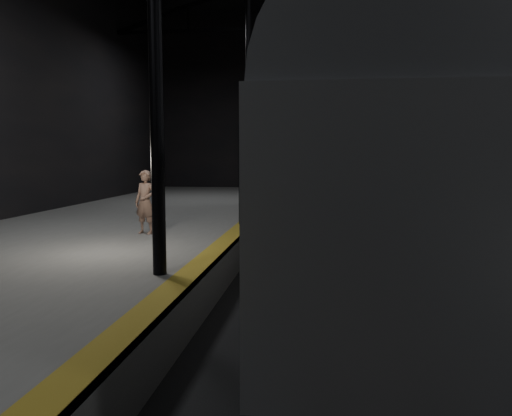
# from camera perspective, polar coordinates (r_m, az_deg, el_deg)

# --- Properties ---
(ground) EXTENTS (44.00, 44.00, 0.00)m
(ground) POSITION_cam_1_polar(r_m,az_deg,el_deg) (13.59, 10.37, -8.07)
(ground) COLOR black
(ground) RESTS_ON ground
(platform_left) EXTENTS (9.00, 43.80, 1.00)m
(platform_left) POSITION_cam_1_polar(r_m,az_deg,el_deg) (15.07, -19.51, -4.98)
(platform_left) COLOR #595956
(platform_left) RESTS_ON ground
(tactile_strip) EXTENTS (0.50, 43.80, 0.01)m
(tactile_strip) POSITION_cam_1_polar(r_m,az_deg,el_deg) (13.60, -3.38, -3.64)
(tactile_strip) COLOR olive
(tactile_strip) RESTS_ON platform_left
(track) EXTENTS (2.40, 43.00, 0.24)m
(track) POSITION_cam_1_polar(r_m,az_deg,el_deg) (13.57, 10.37, -7.79)
(track) COLOR #3F3328
(track) RESTS_ON ground
(train) EXTENTS (2.89, 19.30, 5.16)m
(train) POSITION_cam_1_polar(r_m,az_deg,el_deg) (13.81, 10.47, 4.23)
(train) COLOR #9C9FA4
(train) RESTS_ON ground
(woman) EXTENTS (0.78, 0.62, 1.86)m
(woman) POSITION_cam_1_polar(r_m,az_deg,el_deg) (14.90, -12.52, 0.67)
(woman) COLOR #906B58
(woman) RESTS_ON platform_left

